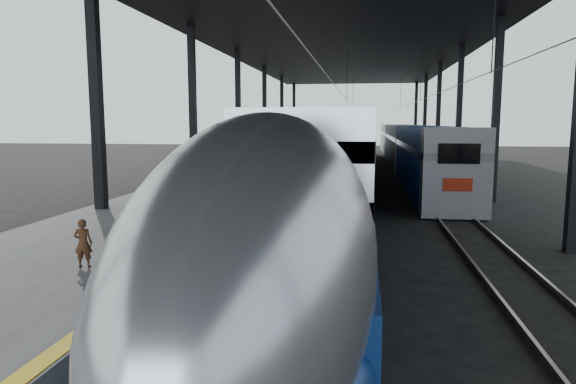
# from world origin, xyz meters

# --- Properties ---
(ground) EXTENTS (160.00, 160.00, 0.00)m
(ground) POSITION_xyz_m (0.00, 0.00, 0.00)
(ground) COLOR black
(ground) RESTS_ON ground
(platform) EXTENTS (6.00, 80.00, 1.00)m
(platform) POSITION_xyz_m (-3.50, 20.00, 0.50)
(platform) COLOR #4C4C4F
(platform) RESTS_ON ground
(yellow_strip) EXTENTS (0.30, 80.00, 0.01)m
(yellow_strip) POSITION_xyz_m (-0.70, 20.00, 1.00)
(yellow_strip) COLOR gold
(yellow_strip) RESTS_ON platform
(rails) EXTENTS (6.52, 80.00, 0.16)m
(rails) POSITION_xyz_m (4.50, 20.00, 0.08)
(rails) COLOR slate
(rails) RESTS_ON ground
(canopy) EXTENTS (18.00, 75.00, 9.47)m
(canopy) POSITION_xyz_m (1.90, 20.00, 9.12)
(canopy) COLOR black
(canopy) RESTS_ON ground
(tgv_train) EXTENTS (2.97, 65.20, 4.26)m
(tgv_train) POSITION_xyz_m (2.00, 22.56, 1.99)
(tgv_train) COLOR #B2B4B9
(tgv_train) RESTS_ON ground
(second_train) EXTENTS (2.74, 56.05, 3.78)m
(second_train) POSITION_xyz_m (7.00, 37.01, 1.91)
(second_train) COLOR navy
(second_train) RESTS_ON ground
(child) EXTENTS (0.41, 0.30, 1.02)m
(child) POSITION_xyz_m (-2.46, -1.95, 1.51)
(child) COLOR #452817
(child) RESTS_ON platform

